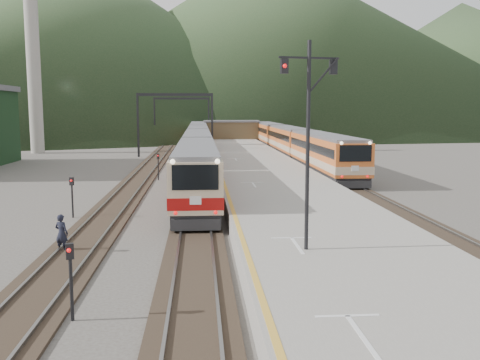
{
  "coord_description": "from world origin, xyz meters",
  "views": [
    {
      "loc": [
        0.24,
        -13.09,
        6.03
      ],
      "look_at": [
        2.5,
        17.06,
        2.0
      ],
      "focal_mm": 40.0,
      "sensor_mm": 36.0,
      "label": 1
    }
  ],
  "objects": [
    {
      "name": "worker",
      "position": [
        -5.64,
        9.47,
        0.82
      ],
      "size": [
        0.7,
        0.59,
        1.64
      ],
      "primitive_type": "imported",
      "rotation": [
        0.0,
        0.0,
        2.76
      ],
      "color": "black",
      "rests_on": "ground"
    },
    {
      "name": "main_train",
      "position": [
        0.0,
        48.76,
        1.87
      ],
      "size": [
        2.68,
        73.58,
        3.27
      ],
      "color": "#C3AB8A",
      "rests_on": "track_main"
    },
    {
      "name": "short_signal_b",
      "position": [
        -3.32,
        32.48,
        1.46
      ],
      "size": [
        0.24,
        0.18,
        2.27
      ],
      "color": "black",
      "rests_on": "ground"
    },
    {
      "name": "gantry_far",
      "position": [
        -2.85,
        80.0,
        5.59
      ],
      "size": [
        9.55,
        0.25,
        8.0
      ],
      "color": "black",
      "rests_on": "ground"
    },
    {
      "name": "gantry_near",
      "position": [
        -2.85,
        55.0,
        5.59
      ],
      "size": [
        9.55,
        0.25,
        8.0
      ],
      "color": "black",
      "rests_on": "ground"
    },
    {
      "name": "second_train",
      "position": [
        11.5,
        54.49,
        1.99
      ],
      "size": [
        2.89,
        59.27,
        3.53
      ],
      "color": "orange",
      "rests_on": "track_second"
    },
    {
      "name": "short_signal_c",
      "position": [
        -6.88,
        16.84,
        1.46
      ],
      "size": [
        0.24,
        0.19,
        2.27
      ],
      "color": "black",
      "rests_on": "ground"
    },
    {
      "name": "ground",
      "position": [
        0.0,
        0.0,
        0.0
      ],
      "size": [
        400.0,
        400.0,
        0.0
      ],
      "primitive_type": "plane",
      "color": "#47423D",
      "rests_on": "ground"
    },
    {
      "name": "track_main",
      "position": [
        0.0,
        40.0,
        0.07
      ],
      "size": [
        2.6,
        200.0,
        0.23
      ],
      "color": "black",
      "rests_on": "ground"
    },
    {
      "name": "track_second",
      "position": [
        11.5,
        40.0,
        0.07
      ],
      "size": [
        2.6,
        200.0,
        0.23
      ],
      "color": "black",
      "rests_on": "ground"
    },
    {
      "name": "hill_a",
      "position": [
        -40.0,
        190.0,
        30.0
      ],
      "size": [
        180.0,
        180.0,
        60.0
      ],
      "primitive_type": "cone",
      "color": "#274323",
      "rests_on": "ground"
    },
    {
      "name": "signal_mast",
      "position": [
        4.03,
        5.47,
        5.48
      ],
      "size": [
        2.18,
        0.52,
        7.38
      ],
      "color": "black",
      "rests_on": "platform"
    },
    {
      "name": "station_shed",
      "position": [
        5.6,
        78.0,
        2.57
      ],
      "size": [
        9.4,
        4.4,
        3.1
      ],
      "color": "brown",
      "rests_on": "platform"
    },
    {
      "name": "short_signal_a",
      "position": [
        -3.46,
        1.89,
        1.46
      ],
      "size": [
        0.26,
        0.21,
        2.27
      ],
      "color": "black",
      "rests_on": "ground"
    },
    {
      "name": "track_far",
      "position": [
        -5.0,
        40.0,
        0.07
      ],
      "size": [
        2.6,
        200.0,
        0.23
      ],
      "color": "black",
      "rests_on": "ground"
    },
    {
      "name": "hill_c",
      "position": [
        110.0,
        210.0,
        25.0
      ],
      "size": [
        160.0,
        160.0,
        50.0
      ],
      "primitive_type": "cone",
      "color": "#274323",
      "rests_on": "ground"
    },
    {
      "name": "smokestack",
      "position": [
        -22.0,
        62.0,
        15.0
      ],
      "size": [
        1.8,
        1.8,
        30.0
      ],
      "primitive_type": "cylinder",
      "color": "#9E998E",
      "rests_on": "ground"
    },
    {
      "name": "platform",
      "position": [
        5.6,
        38.0,
        0.5
      ],
      "size": [
        8.0,
        100.0,
        1.0
      ],
      "primitive_type": "cube",
      "color": "gray",
      "rests_on": "ground"
    },
    {
      "name": "hill_b",
      "position": [
        30.0,
        230.0,
        37.5
      ],
      "size": [
        220.0,
        220.0,
        75.0
      ],
      "primitive_type": "cone",
      "color": "#274323",
      "rests_on": "ground"
    }
  ]
}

